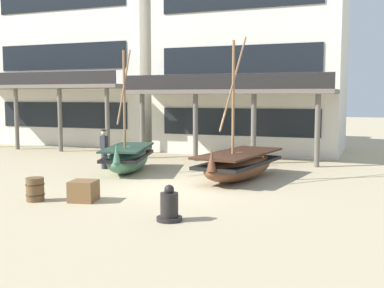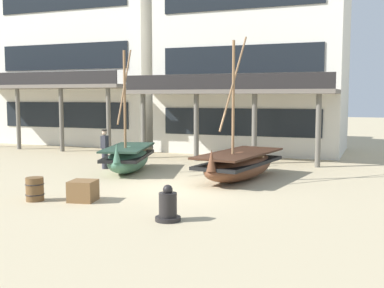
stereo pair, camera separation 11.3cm
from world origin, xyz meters
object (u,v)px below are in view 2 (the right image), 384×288
at_px(fishing_boat_centre_large, 128,158).
at_px(wooden_barrel, 35,189).
at_px(harbor_building_annex, 93,61).
at_px(cargo_crate, 83,191).
at_px(fishing_boat_near_left, 239,164).
at_px(fisherman_by_hull, 105,149).
at_px(harbor_building_main, 254,63).
at_px(capstan_winch, 168,207).

distance_m(fishing_boat_centre_large, wooden_barrel, 5.79).
bearing_deg(harbor_building_annex, cargo_crate, -57.84).
height_order(fishing_boat_near_left, fisherman_by_hull, fishing_boat_near_left).
relative_size(fisherman_by_hull, harbor_building_main, 0.16).
height_order(fishing_boat_centre_large, wooden_barrel, fishing_boat_centre_large).
relative_size(harbor_building_main, harbor_building_annex, 0.93).
height_order(fisherman_by_hull, wooden_barrel, fisherman_by_hull).
height_order(fisherman_by_hull, capstan_winch, fisherman_by_hull).
xyz_separation_m(fishing_boat_centre_large, harbor_building_main, (2.79, 9.70, 4.36)).
height_order(fishing_boat_centre_large, cargo_crate, fishing_boat_centre_large).
xyz_separation_m(fisherman_by_hull, harbor_building_main, (4.15, 9.31, 4.11)).
distance_m(fisherman_by_hull, wooden_barrel, 6.36).
bearing_deg(harbor_building_main, wooden_barrel, -99.92).
distance_m(fishing_boat_near_left, fishing_boat_centre_large, 4.73).
bearing_deg(harbor_building_main, capstan_winch, -83.27).
relative_size(capstan_winch, harbor_building_main, 0.09).
relative_size(fishing_boat_near_left, fisherman_by_hull, 3.14).
bearing_deg(capstan_winch, harbor_building_annex, 127.90).
bearing_deg(wooden_barrel, fishing_boat_near_left, 50.72).
bearing_deg(cargo_crate, fishing_boat_centre_large, 105.19).
height_order(capstan_winch, cargo_crate, capstan_winch).
height_order(cargo_crate, harbor_building_annex, harbor_building_annex).
distance_m(fishing_boat_near_left, wooden_barrel, 7.34).
relative_size(wooden_barrel, harbor_building_annex, 0.06).
bearing_deg(harbor_building_annex, capstan_winch, -52.10).
xyz_separation_m(cargo_crate, harbor_building_main, (1.35, 14.99, 4.64)).
height_order(fishing_boat_centre_large, fisherman_by_hull, fishing_boat_centre_large).
xyz_separation_m(fisherman_by_hull, harbor_building_annex, (-7.25, 10.29, 4.63)).
height_order(fishing_boat_centre_large, capstan_winch, fishing_boat_centre_large).
relative_size(fishing_boat_centre_large, wooden_barrel, 7.15).
height_order(harbor_building_main, harbor_building_annex, harbor_building_annex).
relative_size(fishing_boat_near_left, cargo_crate, 7.16).
xyz_separation_m(fishing_boat_centre_large, cargo_crate, (1.44, -5.29, -0.28)).
bearing_deg(capstan_winch, fishing_boat_near_left, 89.66).
xyz_separation_m(fishing_boat_near_left, harbor_building_main, (-1.94, 9.80, 4.37)).
height_order(wooden_barrel, cargo_crate, wooden_barrel).
distance_m(capstan_winch, harbor_building_annex, 22.24).
xyz_separation_m(fishing_boat_near_left, capstan_winch, (-0.04, -6.29, -0.22)).
relative_size(fishing_boat_near_left, capstan_winch, 5.81).
relative_size(cargo_crate, harbor_building_annex, 0.07).
xyz_separation_m(harbor_building_main, harbor_building_annex, (-11.40, 0.98, 0.51)).
bearing_deg(cargo_crate, harbor_building_main, 84.84).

